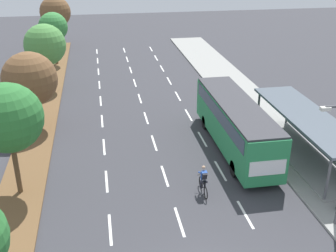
{
  "coord_description": "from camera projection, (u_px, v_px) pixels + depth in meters",
  "views": [
    {
      "loc": [
        -3.53,
        -11.93,
        13.06
      ],
      "look_at": [
        1.01,
        13.84,
        1.2
      ],
      "focal_mm": 44.05,
      "sensor_mm": 36.0,
      "label": 1
    }
  ],
  "objects": [
    {
      "name": "cyclist",
      "position": [
        204.0,
        181.0,
        22.94
      ],
      "size": [
        0.46,
        1.82,
        1.71
      ],
      "color": "black",
      "rests_on": "ground"
    },
    {
      "name": "lane_divider_left",
      "position": [
        102.0,
        121.0,
        32.5
      ],
      "size": [
        0.14,
        47.58,
        0.01
      ],
      "color": "white",
      "rests_on": "ground"
    },
    {
      "name": "median_tree_fourth",
      "position": [
        45.0,
        45.0,
        37.41
      ],
      "size": [
        3.78,
        3.78,
        6.11
      ],
      "color": "brown",
      "rests_on": "median_strip"
    },
    {
      "name": "sidewalk_right",
      "position": [
        248.0,
        102.0,
        36.02
      ],
      "size": [
        4.5,
        52.0,
        0.15
      ],
      "primitive_type": "cube",
      "color": "gray",
      "rests_on": "ground"
    },
    {
      "name": "median_tree_second",
      "position": [
        8.0,
        118.0,
        21.33
      ],
      "size": [
        3.69,
        3.69,
        6.37
      ],
      "color": "brown",
      "rests_on": "median_strip"
    },
    {
      "name": "lane_divider_center",
      "position": [
        146.0,
        118.0,
        33.06
      ],
      "size": [
        0.14,
        47.58,
        0.01
      ],
      "color": "white",
      "rests_on": "ground"
    },
    {
      "name": "lane_divider_right",
      "position": [
        189.0,
        115.0,
        33.61
      ],
      "size": [
        0.14,
        47.58,
        0.01
      ],
      "color": "white",
      "rests_on": "ground"
    },
    {
      "name": "median_tree_farthest",
      "position": [
        55.0,
        12.0,
        53.2
      ],
      "size": [
        3.95,
        3.95,
        6.38
      ],
      "color": "brown",
      "rests_on": "median_strip"
    },
    {
      "name": "median_strip",
      "position": [
        41.0,
        116.0,
        33.26
      ],
      "size": [
        2.6,
        52.0,
        0.12
      ],
      "primitive_type": "cube",
      "color": "brown",
      "rests_on": "ground"
    },
    {
      "name": "median_tree_third",
      "position": [
        30.0,
        79.0,
        29.58
      ],
      "size": [
        3.96,
        3.96,
        5.77
      ],
      "color": "brown",
      "rests_on": "median_strip"
    },
    {
      "name": "bus_shelter",
      "position": [
        309.0,
        131.0,
        26.37
      ],
      "size": [
        2.9,
        10.89,
        2.86
      ],
      "color": "gray",
      "rests_on": "sidewalk_right"
    },
    {
      "name": "bus",
      "position": [
        235.0,
        121.0,
        27.43
      ],
      "size": [
        2.54,
        11.29,
        3.37
      ],
      "color": "#28844C",
      "rests_on": "ground"
    },
    {
      "name": "median_tree_fifth",
      "position": [
        53.0,
        27.0,
        45.4
      ],
      "size": [
        3.18,
        3.18,
        5.76
      ],
      "color": "brown",
      "rests_on": "median_strip"
    }
  ]
}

